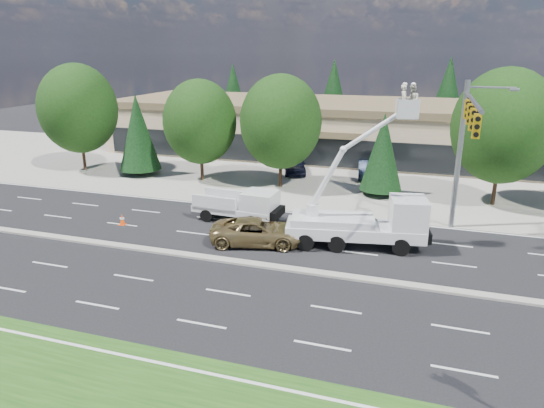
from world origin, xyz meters
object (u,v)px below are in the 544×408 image
(bucket_truck, at_px, (369,214))
(minivan, at_px, (257,232))
(utility_pickup, at_px, (241,208))
(signal_mast, at_px, (465,137))

(bucket_truck, distance_m, minivan, 6.35)
(utility_pickup, xyz_separation_m, minivan, (2.29, -3.37, -0.13))
(signal_mast, xyz_separation_m, minivan, (-10.71, -4.24, -5.32))
(signal_mast, distance_m, utility_pickup, 14.02)
(utility_pickup, height_order, minivan, utility_pickup)
(signal_mast, height_order, bucket_truck, bucket_truck)
(bucket_truck, relative_size, minivan, 1.70)
(utility_pickup, height_order, bucket_truck, bucket_truck)
(utility_pickup, xyz_separation_m, bucket_truck, (8.34, -1.84, 1.07))
(signal_mast, distance_m, minivan, 12.68)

